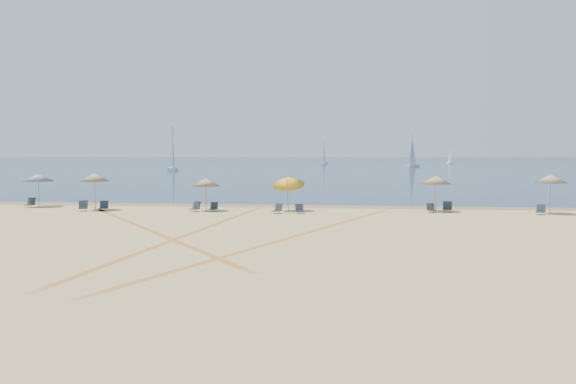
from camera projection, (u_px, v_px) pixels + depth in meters
name	position (u px, v px, depth m)	size (l,w,h in m)	color
ground	(219.00, 265.00, 21.84)	(160.00, 160.00, 0.00)	tan
ocean	(351.00, 162.00, 244.65)	(500.00, 500.00, 0.00)	#0C2151
wet_sand	(295.00, 206.00, 45.60)	(500.00, 500.00, 0.00)	olive
umbrella_0	(38.00, 177.00, 44.75)	(2.23, 2.23, 2.49)	gray
umbrella_1	(95.00, 177.00, 42.11)	(2.08, 2.08, 2.61)	gray
umbrella_2	(206.00, 182.00, 41.63)	(1.93, 1.93, 2.31)	gray
umbrella_3	(288.00, 181.00, 41.41)	(2.17, 2.23, 2.71)	gray
umbrella_4	(436.00, 180.00, 41.17)	(2.07, 2.07, 2.48)	gray
umbrella_5	(551.00, 179.00, 39.62)	(2.04, 2.04, 2.63)	gray
chair_0	(30.00, 203.00, 44.43)	(0.59, 0.69, 0.70)	#1B222B
chair_1	(83.00, 206.00, 41.72)	(0.79, 0.85, 0.71)	#1B222B
chair_2	(104.00, 206.00, 41.96)	(0.72, 0.78, 0.67)	#1B222B
chair_3	(195.00, 207.00, 41.33)	(0.75, 0.81, 0.67)	#1B222B
chair_4	(214.00, 207.00, 41.46)	(0.55, 0.64, 0.62)	#1B222B
chair_5	(278.00, 209.00, 40.08)	(0.74, 0.79, 0.64)	#1B222B
chair_6	(300.00, 209.00, 39.94)	(0.69, 0.75, 0.63)	#1B222B
chair_7	(431.00, 209.00, 40.61)	(0.65, 0.71, 0.62)	#1B222B
chair_8	(447.00, 207.00, 40.97)	(0.68, 0.76, 0.71)	#1B222B
chair_9	(541.00, 210.00, 39.29)	(0.73, 0.78, 0.65)	#1B222B
sailboat_0	(324.00, 157.00, 196.48)	(1.93, 5.32, 7.74)	white
sailboat_1	(449.00, 157.00, 199.03)	(1.48, 4.89, 7.19)	white
sailboat_2	(412.00, 157.00, 159.96)	(4.19, 5.62, 8.48)	white
sailboat_3	(173.00, 157.00, 128.72)	(2.77, 6.47, 9.36)	white
tire_tracks	(211.00, 230.00, 31.42)	(46.64, 40.52, 0.00)	tan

